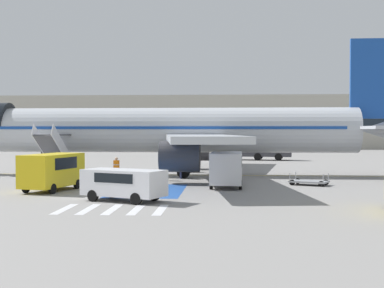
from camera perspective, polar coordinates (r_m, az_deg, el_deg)
name	(u,v)px	position (r m, az deg, el deg)	size (l,w,h in m)	color
ground_plane	(160,174)	(47.98, -3.48, -3.21)	(600.00, 600.00, 0.00)	gray
apron_leadline_yellow	(169,175)	(46.94, -2.51, -3.31)	(0.20, 76.48, 0.01)	gold
apron_stand_patch_blue	(149,191)	(34.85, -4.65, -4.97)	(4.51, 8.12, 0.01)	#2856A8
apron_walkway_bar_0	(65,209)	(27.44, -13.43, -6.75)	(0.44, 3.60, 0.01)	silver
apron_walkway_bar_1	(88,209)	(27.12, -10.99, -6.83)	(0.44, 3.60, 0.01)	silver
apron_walkway_bar_2	(112,209)	(26.85, -8.49, -6.91)	(0.44, 3.60, 0.01)	silver
apron_walkway_bar_3	(136,210)	(26.62, -5.94, -6.97)	(0.44, 3.60, 0.01)	silver
apron_walkway_bar_4	(161,210)	(26.45, -3.36, -7.02)	(0.44, 3.60, 0.01)	silver
airliner	(177,130)	(46.69, -1.66, 1.46)	(42.64, 35.66, 11.68)	#B7BCC4
boarding_stairs_forward	(52,166)	(44.49, -14.73, -2.28)	(2.27, 5.26, 4.40)	#ADB2BA
fuel_tanker	(252,147)	(71.02, 6.39, -0.32)	(10.78, 4.04, 3.40)	#38383D
service_van_1	(124,182)	(29.70, -7.30, -4.03)	(4.96, 3.65, 1.75)	silver
service_van_2	(227,167)	(36.82, 3.71, -2.42)	(2.27, 4.95, 2.39)	silver
service_van_3	(52,169)	(35.67, -14.68, -2.59)	(3.14, 5.22, 2.38)	yellow
baggage_cart	(309,182)	(39.01, 12.38, -3.94)	(2.99, 2.45, 0.87)	gray
ground_crew_0	(161,169)	(41.74, -3.27, -2.63)	(0.41, 0.49, 1.62)	black
ground_crew_1	(181,167)	(43.14, -1.20, -2.43)	(0.36, 0.48, 1.70)	#191E38
ground_crew_2	(116,167)	(42.03, -8.07, -2.45)	(0.48, 0.34, 1.82)	#2D2D33
terminal_building	(185,122)	(119.35, -0.72, 2.34)	(91.41, 12.10, 11.46)	#B2AD9E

